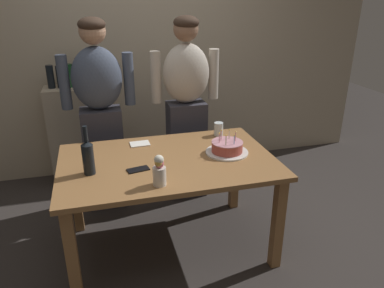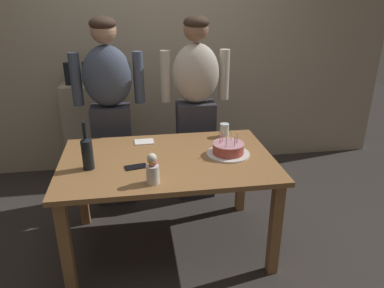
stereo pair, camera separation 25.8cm
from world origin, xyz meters
TOP-DOWN VIEW (x-y plane):
  - ground_plane at (0.00, 0.00)m, footprint 10.00×10.00m
  - back_wall at (0.00, 1.55)m, footprint 5.20×0.10m
  - dining_table at (0.00, 0.00)m, footprint 1.50×0.96m
  - birthday_cake at (0.44, -0.00)m, footprint 0.31×0.31m
  - water_glass_near at (0.50, 0.36)m, footprint 0.07×0.07m
  - wine_bottle at (-0.53, -0.08)m, footprint 0.08×0.08m
  - cell_phone at (-0.22, -0.11)m, footprint 0.16×0.10m
  - napkin_stack at (-0.15, 0.33)m, footprint 0.15×0.12m
  - flower_vase at (-0.12, -0.35)m, footprint 0.08×0.08m
  - person_man_bearded at (-0.42, 0.76)m, footprint 0.61×0.27m
  - person_woman_cardigan at (0.33, 0.76)m, footprint 0.61×0.27m
  - shelf_cabinet at (-0.62, 1.33)m, footprint 0.61×0.30m

SIDE VIEW (x-z plane):
  - ground_plane at x=0.00m, z-range 0.00..0.00m
  - shelf_cabinet at x=-0.62m, z-range -0.11..1.15m
  - dining_table at x=0.00m, z-range 0.27..1.01m
  - cell_phone at x=-0.22m, z-range 0.74..0.75m
  - napkin_stack at x=-0.15m, z-range 0.74..0.75m
  - birthday_cake at x=0.44m, z-range 0.70..0.86m
  - water_glass_near at x=0.50m, z-range 0.74..0.85m
  - flower_vase at x=-0.12m, z-range 0.74..0.94m
  - wine_bottle at x=-0.53m, z-range 0.70..1.03m
  - person_man_bearded at x=-0.42m, z-range 0.04..1.70m
  - person_woman_cardigan at x=0.33m, z-range 0.04..1.70m
  - back_wall at x=0.00m, z-range 0.00..2.60m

